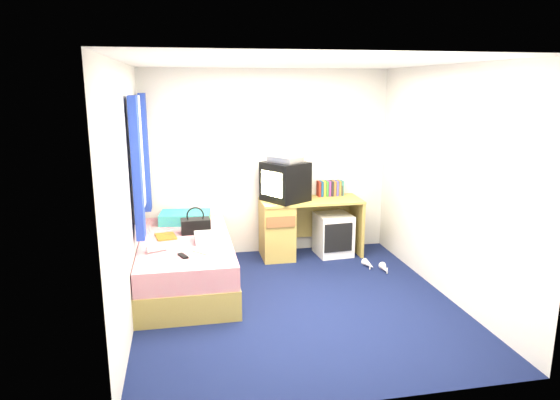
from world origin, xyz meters
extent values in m
plane|color=#0C1438|center=(0.00, 0.00, 0.00)|extent=(3.40, 3.40, 0.00)
plane|color=white|center=(0.00, 0.00, 2.40)|extent=(3.40, 3.40, 0.00)
plane|color=silver|center=(0.00, 1.70, 1.20)|extent=(3.20, 0.00, 3.20)
plane|color=silver|center=(0.00, -1.70, 1.20)|extent=(3.20, 0.00, 3.20)
plane|color=silver|center=(-1.60, 0.00, 1.20)|extent=(0.00, 3.40, 3.40)
plane|color=silver|center=(1.60, 0.00, 1.20)|extent=(0.00, 3.40, 3.40)
cube|color=tan|center=(-1.10, 0.70, 0.15)|extent=(1.00, 2.00, 0.30)
cube|color=#966036|center=(-0.60, 0.30, 0.16)|extent=(0.02, 0.70, 0.18)
cube|color=white|center=(-1.10, 0.70, 0.42)|extent=(0.98, 1.98, 0.24)
cube|color=blue|center=(-1.09, 1.38, 0.61)|extent=(0.64, 0.45, 0.13)
cube|color=tan|center=(0.52, 1.42, 0.73)|extent=(1.30, 0.55, 0.03)
cube|color=tan|center=(0.07, 1.42, 0.36)|extent=(0.40, 0.52, 0.72)
cube|color=tan|center=(1.15, 1.42, 0.36)|extent=(0.04, 0.52, 0.72)
cube|color=tan|center=(0.77, 1.67, 0.45)|extent=(0.78, 0.03, 0.55)
cube|color=white|center=(0.81, 1.39, 0.27)|extent=(0.47, 0.47, 0.55)
cube|color=black|center=(0.18, 1.44, 1.00)|extent=(0.65, 0.66, 0.49)
cube|color=beige|center=(-0.02, 1.32, 1.00)|extent=(0.21, 0.33, 0.31)
cube|color=#B1B0B2|center=(0.18, 1.44, 1.28)|extent=(0.45, 0.48, 0.07)
cube|color=maroon|center=(0.67, 1.60, 0.85)|extent=(0.03, 0.13, 0.20)
cube|color=navy|center=(0.70, 1.60, 0.85)|extent=(0.03, 0.13, 0.20)
cube|color=gold|center=(0.74, 1.60, 0.85)|extent=(0.03, 0.13, 0.20)
cube|color=#337F33|center=(0.77, 1.60, 0.85)|extent=(0.03, 0.13, 0.20)
cube|color=#7F337F|center=(0.81, 1.60, 0.85)|extent=(0.03, 0.13, 0.20)
cube|color=#262626|center=(0.84, 1.60, 0.85)|extent=(0.03, 0.13, 0.20)
cube|color=#B26633|center=(0.88, 1.60, 0.85)|extent=(0.03, 0.13, 0.20)
cube|color=#4C4C99|center=(0.91, 1.60, 0.85)|extent=(0.03, 0.13, 0.20)
cube|color=olive|center=(0.95, 1.60, 0.85)|extent=(0.03, 0.13, 0.20)
cube|color=#337272|center=(0.98, 1.60, 0.85)|extent=(0.03, 0.13, 0.20)
cube|color=black|center=(0.98, 1.59, 0.82)|extent=(0.04, 0.12, 0.14)
cylinder|color=#E01F71|center=(0.44, 1.36, 0.87)|extent=(0.10, 0.10, 0.25)
cylinder|color=white|center=(0.38, 1.46, 0.84)|extent=(0.05, 0.05, 0.17)
cube|color=black|center=(-0.98, 0.92, 0.62)|extent=(0.34, 0.20, 0.16)
torus|color=black|center=(-0.98, 0.92, 0.74)|extent=(0.20, 0.03, 0.20)
cube|color=silver|center=(-0.85, 0.54, 0.59)|extent=(0.31, 0.26, 0.10)
cube|color=gold|center=(-1.31, 0.82, 0.55)|extent=(0.26, 0.31, 0.01)
cylinder|color=white|center=(-1.39, 0.33, 0.58)|extent=(0.21, 0.15, 0.07)
cube|color=yellow|center=(-0.95, 0.21, 0.55)|extent=(0.19, 0.21, 0.01)
cube|color=black|center=(-1.13, 0.12, 0.55)|extent=(0.11, 0.17, 0.02)
cube|color=silver|center=(-1.58, 0.90, 1.45)|extent=(0.02, 0.90, 1.10)
cube|color=white|center=(-1.57, 0.90, 2.04)|extent=(0.06, 1.06, 0.08)
cube|color=white|center=(-1.57, 0.90, 0.86)|extent=(0.06, 1.06, 0.08)
cube|color=navy|center=(-1.53, 0.31, 1.40)|extent=(0.08, 0.24, 1.40)
cube|color=navy|center=(-1.53, 1.49, 1.40)|extent=(0.08, 0.24, 1.40)
cone|color=white|center=(1.10, 0.82, 0.04)|extent=(0.12, 0.23, 0.09)
cone|color=white|center=(1.24, 0.65, 0.04)|extent=(0.12, 0.23, 0.09)
camera|label=1|loc=(-1.09, -4.65, 2.20)|focal=32.00mm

